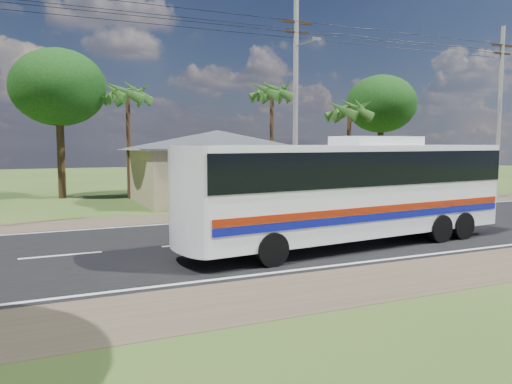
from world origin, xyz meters
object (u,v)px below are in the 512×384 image
coach_bus (354,184)px  motorcycle (220,202)px  person (427,196)px  waiting_shed (416,156)px

coach_bus → motorcycle: (-1.20, 10.29, -1.69)m
motorcycle → person: (10.45, -4.01, 0.26)m
waiting_shed → motorcycle: size_ratio=2.74×
waiting_shed → coach_bus: (-12.53, -10.90, -0.54)m
waiting_shed → person: waiting_shed is taller
waiting_shed → motorcycle: bearing=-177.5°
motorcycle → person: bearing=-101.3°
waiting_shed → coach_bus: size_ratio=0.42×
coach_bus → person: (9.26, 6.28, -1.43)m
person → motorcycle: bearing=-38.6°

